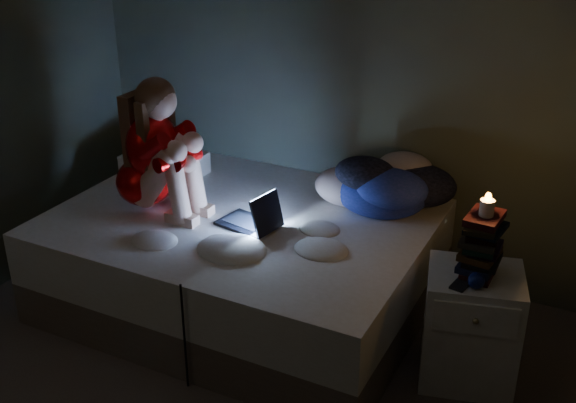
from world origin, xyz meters
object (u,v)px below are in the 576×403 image
Objects in this scene: woman at (142,143)px; nightstand at (470,327)px; phone at (456,280)px; bed at (243,260)px; candle at (487,207)px; laptop at (247,207)px.

woman reaches higher than nightstand.
phone is at bearing -0.46° from woman.
bed is 1.40m from nightstand.
phone is at bearing -121.89° from candle.
laptop is at bearing -42.55° from bed.
bed is at bearing 147.90° from laptop.
candle is at bearing 10.87° from laptop.
nightstand is 0.67m from candle.
phone is at bearing 4.99° from laptop.
nightstand is 4.43× the size of phone.
woman is at bearing 166.82° from nightstand.
phone is at bearing -8.80° from bed.
candle reaches higher than laptop.
phone reaches higher than nightstand.
laptop reaches higher than phone.
candle is (1.97, 0.07, -0.02)m from woman.
phone reaches higher than bed.
bed is at bearing 161.51° from nightstand.
candle is (1.40, -0.08, 0.69)m from bed.
bed is 0.43m from laptop.
phone is (-0.08, -0.11, 0.32)m from nightstand.
candle is 0.39m from phone.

